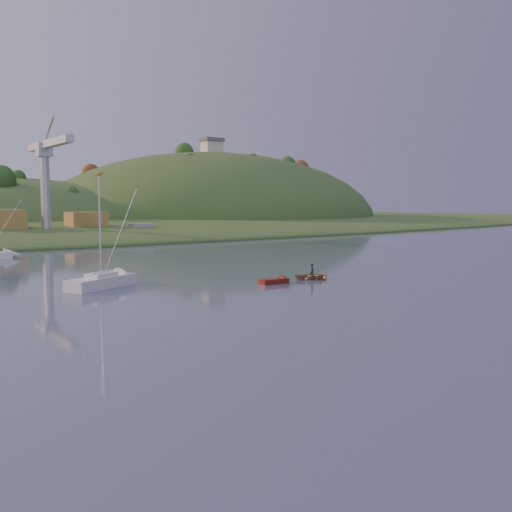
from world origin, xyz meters
TOP-DOWN VIEW (x-y plane):
  - hill_right at (95.00, 195.00)m, footprint 150.00×130.00m
  - hilltop_house at (95.00, 195.00)m, footprint 9.00×7.00m
  - wharf at (5.00, 122.00)m, footprint 42.00×16.00m
  - shed_east at (13.00, 124.00)m, footprint 9.00×7.00m
  - dock_crane at (2.00, 118.39)m, footprint 3.20×28.00m
  - sailboat_near at (-16.17, 40.31)m, footprint 8.46×5.85m
  - canoe at (5.59, 32.08)m, footprint 4.57×3.99m
  - paddler at (5.59, 32.08)m, footprint 0.57×0.67m
  - red_tender at (0.68, 31.95)m, footprint 3.86×1.52m
  - work_vessel at (24.42, 116.73)m, footprint 14.11×6.60m
  - buoy_1 at (6.28, 30.70)m, footprint 0.50×0.50m

SIDE VIEW (x-z plane):
  - hill_right at x=95.00m, z-range -30.00..30.00m
  - buoy_1 at x=6.28m, z-range 0.00..0.50m
  - red_tender at x=0.68m, z-range -0.38..0.91m
  - canoe at x=5.59m, z-range 0.00..0.79m
  - sailboat_near at x=-16.17m, z-range -4.96..6.44m
  - paddler at x=5.59m, z-range 0.00..1.56m
  - wharf at x=5.00m, z-range 0.00..2.40m
  - work_vessel at x=24.42m, z-range -0.50..2.99m
  - shed_east at x=13.00m, z-range 2.40..6.40m
  - dock_crane at x=2.00m, z-range 7.02..27.32m
  - hilltop_house at x=95.00m, z-range 30.18..36.63m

